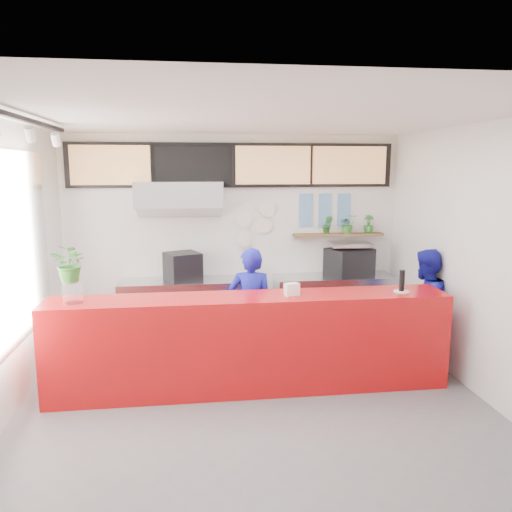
% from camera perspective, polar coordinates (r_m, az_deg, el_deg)
% --- Properties ---
extents(floor, '(5.00, 5.00, 0.00)m').
position_cam_1_polar(floor, '(5.60, -0.09, -16.59)').
color(floor, slate).
rests_on(floor, ground).
extents(ceiling, '(5.00, 5.00, 0.00)m').
position_cam_1_polar(ceiling, '(5.03, -0.10, 15.60)').
color(ceiling, silver).
extents(wall_back, '(5.00, 0.00, 5.00)m').
position_cam_1_polar(wall_back, '(7.56, -2.52, 2.34)').
color(wall_back, white).
rests_on(wall_back, ground).
extents(wall_right, '(0.00, 5.00, 5.00)m').
position_cam_1_polar(wall_right, '(5.96, 24.48, -0.64)').
color(wall_right, white).
rests_on(wall_right, ground).
extents(service_counter, '(4.50, 0.60, 1.10)m').
position_cam_1_polar(service_counter, '(5.75, -0.61, -9.91)').
color(service_counter, '#B80D0F').
rests_on(service_counter, ground).
extents(cream_band, '(5.00, 0.02, 0.80)m').
position_cam_1_polar(cream_band, '(7.49, -2.58, 10.71)').
color(cream_band, beige).
rests_on(cream_band, wall_back).
extents(prep_bench, '(1.80, 0.60, 0.90)m').
position_cam_1_polar(prep_bench, '(7.46, -8.42, -6.11)').
color(prep_bench, '#B2B5BA').
rests_on(prep_bench, ground).
extents(panini_oven, '(0.59, 0.59, 0.40)m').
position_cam_1_polar(panini_oven, '(7.31, -8.38, -1.19)').
color(panini_oven, black).
rests_on(panini_oven, prep_bench).
extents(extraction_hood, '(1.20, 0.70, 0.35)m').
position_cam_1_polar(extraction_hood, '(7.13, -8.78, 7.02)').
color(extraction_hood, '#B2B5BA').
rests_on(extraction_hood, ceiling).
extents(hood_lip, '(1.20, 0.69, 0.31)m').
position_cam_1_polar(hood_lip, '(7.14, -8.74, 5.41)').
color(hood_lip, '#B2B5BA').
rests_on(hood_lip, ceiling).
extents(right_bench, '(1.80, 0.60, 0.90)m').
position_cam_1_polar(right_bench, '(7.76, 8.90, -5.49)').
color(right_bench, '#B2B5BA').
rests_on(right_bench, ground).
extents(espresso_machine, '(0.77, 0.67, 0.41)m').
position_cam_1_polar(espresso_machine, '(7.68, 10.61, -0.68)').
color(espresso_machine, black).
rests_on(espresso_machine, right_bench).
extents(espresso_tray, '(0.62, 0.44, 0.06)m').
position_cam_1_polar(espresso_tray, '(7.63, 10.67, 1.32)').
color(espresso_tray, silver).
rests_on(espresso_tray, espresso_machine).
extents(herb_shelf, '(1.40, 0.18, 0.04)m').
position_cam_1_polar(herb_shelf, '(7.77, 9.40, 2.42)').
color(herb_shelf, brown).
rests_on(herb_shelf, wall_back).
extents(menu_board_far_left, '(1.10, 0.10, 0.55)m').
position_cam_1_polar(menu_board_far_left, '(7.43, -16.28, 9.94)').
color(menu_board_far_left, tan).
rests_on(menu_board_far_left, wall_back).
extents(menu_board_mid_left, '(1.10, 0.10, 0.55)m').
position_cam_1_polar(menu_board_mid_left, '(7.35, -7.16, 10.26)').
color(menu_board_mid_left, black).
rests_on(menu_board_mid_left, wall_back).
extents(menu_board_mid_right, '(1.10, 0.10, 0.55)m').
position_cam_1_polar(menu_board_mid_right, '(7.45, 1.95, 10.33)').
color(menu_board_mid_right, tan).
rests_on(menu_board_mid_right, wall_back).
extents(menu_board_far_right, '(1.10, 0.10, 0.55)m').
position_cam_1_polar(menu_board_far_right, '(7.72, 10.61, 10.16)').
color(menu_board_far_right, tan).
rests_on(menu_board_far_right, wall_back).
extents(soffit, '(4.80, 0.04, 0.65)m').
position_cam_1_polar(soffit, '(7.46, -2.55, 10.33)').
color(soffit, black).
rests_on(soffit, wall_back).
extents(window_pane, '(0.04, 2.20, 1.90)m').
position_cam_1_polar(window_pane, '(5.64, -26.30, 0.71)').
color(window_pane, silver).
rests_on(window_pane, wall_left).
extents(window_frame, '(0.03, 2.30, 2.00)m').
position_cam_1_polar(window_frame, '(5.63, -26.10, 0.71)').
color(window_frame, '#B2B5BA').
rests_on(window_frame, wall_left).
extents(track_rail, '(0.05, 2.40, 0.04)m').
position_cam_1_polar(track_rail, '(5.20, -24.49, 13.89)').
color(track_rail, black).
rests_on(track_rail, ceiling).
extents(dec_plate_a, '(0.24, 0.03, 0.24)m').
position_cam_1_polar(dec_plate_a, '(7.52, -1.37, 4.22)').
color(dec_plate_a, silver).
rests_on(dec_plate_a, wall_back).
extents(dec_plate_b, '(0.24, 0.03, 0.24)m').
position_cam_1_polar(dec_plate_b, '(7.57, 0.90, 3.50)').
color(dec_plate_b, silver).
rests_on(dec_plate_b, wall_back).
extents(dec_plate_c, '(0.24, 0.03, 0.24)m').
position_cam_1_polar(dec_plate_c, '(7.55, -1.36, 1.96)').
color(dec_plate_c, silver).
rests_on(dec_plate_c, wall_back).
extents(dec_plate_d, '(0.24, 0.03, 0.24)m').
position_cam_1_polar(dec_plate_d, '(7.55, 1.28, 5.39)').
color(dec_plate_d, silver).
rests_on(dec_plate_d, wall_back).
extents(photo_frame_a, '(0.20, 0.02, 0.25)m').
position_cam_1_polar(photo_frame_a, '(7.67, 5.73, 6.16)').
color(photo_frame_a, '#598CBF').
rests_on(photo_frame_a, wall_back).
extents(photo_frame_b, '(0.20, 0.02, 0.25)m').
position_cam_1_polar(photo_frame_b, '(7.74, 7.91, 6.16)').
color(photo_frame_b, '#598CBF').
rests_on(photo_frame_b, wall_back).
extents(photo_frame_c, '(0.20, 0.02, 0.25)m').
position_cam_1_polar(photo_frame_c, '(7.82, 10.04, 6.14)').
color(photo_frame_c, '#598CBF').
rests_on(photo_frame_c, wall_back).
extents(photo_frame_d, '(0.20, 0.02, 0.25)m').
position_cam_1_polar(photo_frame_d, '(7.69, 5.70, 4.31)').
color(photo_frame_d, '#598CBF').
rests_on(photo_frame_d, wall_back).
extents(photo_frame_e, '(0.20, 0.02, 0.25)m').
position_cam_1_polar(photo_frame_e, '(7.76, 7.87, 4.31)').
color(photo_frame_e, '#598CBF').
rests_on(photo_frame_e, wall_back).
extents(photo_frame_f, '(0.20, 0.02, 0.25)m').
position_cam_1_polar(photo_frame_f, '(7.84, 9.99, 4.32)').
color(photo_frame_f, '#598CBF').
rests_on(photo_frame_f, wall_back).
extents(staff_center, '(0.63, 0.49, 1.55)m').
position_cam_1_polar(staff_center, '(6.30, -0.57, -5.99)').
color(staff_center, '#151795').
rests_on(staff_center, ground).
extents(staff_right, '(0.92, 0.88, 1.50)m').
position_cam_1_polar(staff_right, '(6.83, 18.66, -5.46)').
color(staff_right, '#151795').
rests_on(staff_right, ground).
extents(herb_b, '(0.18, 0.16, 0.28)m').
position_cam_1_polar(herb_b, '(7.70, 8.17, 3.57)').
color(herb_b, '#2C6C26').
rests_on(herb_b, herb_shelf).
extents(herb_c, '(0.27, 0.23, 0.29)m').
position_cam_1_polar(herb_c, '(7.79, 10.47, 3.63)').
color(herb_c, '#2C6C26').
rests_on(herb_c, herb_shelf).
extents(herb_d, '(0.18, 0.17, 0.28)m').
position_cam_1_polar(herb_d, '(7.90, 12.76, 3.59)').
color(herb_d, '#2C6C26').
rests_on(herb_d, herb_shelf).
extents(glass_vase, '(0.20, 0.20, 0.25)m').
position_cam_1_polar(glass_vase, '(5.63, -20.22, -3.81)').
color(glass_vase, white).
rests_on(glass_vase, service_counter).
extents(basil_vase, '(0.47, 0.44, 0.41)m').
position_cam_1_polar(basil_vase, '(5.57, -20.41, -0.81)').
color(basil_vase, '#2C6C26').
rests_on(basil_vase, glass_vase).
extents(napkin_holder, '(0.18, 0.14, 0.14)m').
position_cam_1_polar(napkin_holder, '(5.62, 4.11, -3.82)').
color(napkin_holder, white).
rests_on(napkin_holder, service_counter).
extents(white_plate, '(0.21, 0.21, 0.01)m').
position_cam_1_polar(white_plate, '(6.00, 16.27, -3.92)').
color(white_plate, white).
rests_on(white_plate, service_counter).
extents(pepper_mill, '(0.06, 0.06, 0.24)m').
position_cam_1_polar(pepper_mill, '(5.97, 16.33, -2.71)').
color(pepper_mill, black).
rests_on(pepper_mill, white_plate).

